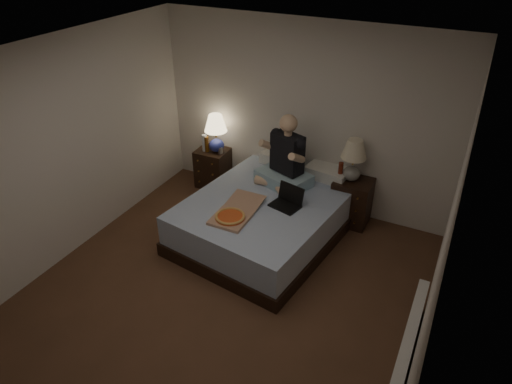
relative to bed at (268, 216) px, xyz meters
The scene contains 18 objects.
floor 1.33m from the bed, 88.33° to the right, with size 4.00×4.50×0.00m, color brown.
ceiling 2.58m from the bed, 88.33° to the right, with size 4.00×4.50×0.00m, color white.
wall_back 1.37m from the bed, 87.73° to the left, with size 4.00×2.50×0.00m, color silver.
wall_left 2.55m from the bed, 146.55° to the right, with size 4.50×2.50×0.00m, color silver.
wall_right 2.61m from the bed, 32.46° to the right, with size 4.50×2.50×0.00m, color silver.
bed is the anchor object (origin of this frame).
nightstand_left 1.46m from the bed, 149.02° to the left, with size 0.45×0.40×0.58m, color black.
nightstand_right 1.14m from the bed, 41.32° to the left, with size 0.47×0.43×0.62m, color black.
lamp_left 1.52m from the bed, 147.35° to the left, with size 0.32×0.32×0.56m, color #283396, non-canonical shape.
lamp_right 1.27m from the bed, 42.90° to the left, with size 0.32×0.32×0.56m, color gray, non-canonical shape.
water_bottle 1.57m from the bed, 152.76° to the left, with size 0.07×0.07×0.25m, color silver.
soda_can 1.35m from the bed, 146.81° to the left, with size 0.07×0.07×0.10m, color beige.
beer_bottle_left 1.53m from the bed, 152.21° to the left, with size 0.06×0.06×0.23m, color #54300C.
beer_bottle_right 1.09m from the bed, 47.03° to the left, with size 0.06×0.06×0.23m, color #621E0E.
person 0.84m from the bed, 84.91° to the left, with size 0.66×0.52×0.93m, color black, non-canonical shape.
laptop 0.48m from the bed, 19.21° to the right, with size 0.34×0.28×0.24m, color black, non-canonical shape.
pizza_box 0.72m from the bed, 105.45° to the right, with size 0.40×0.76×0.08m, color tan, non-canonical shape.
radiator 2.35m from the bed, 33.15° to the right, with size 0.10×1.60×0.40m, color silver.
Camera 1 is at (1.96, -2.99, 3.52)m, focal length 32.00 mm.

